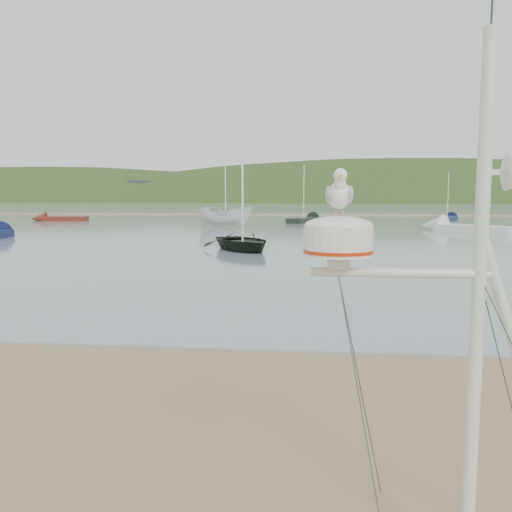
# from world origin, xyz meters

# --- Properties ---
(ground) EXTENTS (560.00, 560.00, 0.00)m
(ground) POSITION_xyz_m (0.00, 0.00, 0.00)
(ground) COLOR olive
(ground) RESTS_ON ground
(water) EXTENTS (560.00, 256.00, 0.04)m
(water) POSITION_xyz_m (0.00, 132.00, 0.02)
(water) COLOR gray
(water) RESTS_ON ground
(sandbar) EXTENTS (560.00, 7.00, 0.07)m
(sandbar) POSITION_xyz_m (0.00, 70.00, 0.07)
(sandbar) COLOR olive
(sandbar) RESTS_ON water
(hill_ridge) EXTENTS (620.00, 180.00, 80.00)m
(hill_ridge) POSITION_xyz_m (18.52, 235.00, -19.70)
(hill_ridge) COLOR #243A17
(hill_ridge) RESTS_ON ground
(far_cottages) EXTENTS (294.40, 6.30, 8.00)m
(far_cottages) POSITION_xyz_m (3.00, 196.00, 4.00)
(far_cottages) COLOR silver
(far_cottages) RESTS_ON ground
(mast_rig) EXTENTS (2.24, 2.39, 5.05)m
(mast_rig) POSITION_xyz_m (4.65, -1.90, 1.22)
(mast_rig) COLOR silver
(mast_rig) RESTS_ON ground
(boat_dark) EXTENTS (3.23, 2.52, 4.52)m
(boat_dark) POSITION_xyz_m (-0.15, 21.89, 2.30)
(boat_dark) COLOR black
(boat_dark) RESTS_ON water
(boat_white) EXTENTS (1.99, 1.94, 4.88)m
(boat_white) POSITION_xyz_m (-4.19, 41.36, 2.48)
(boat_white) COLOR silver
(boat_white) RESTS_ON water
(dinghy_red_far) EXTENTS (6.18, 2.50, 1.46)m
(dinghy_red_far) POSITION_xyz_m (-24.77, 50.37, 0.29)
(dinghy_red_far) COLOR #5B1D14
(dinghy_red_far) RESTS_ON ground
(sailboat_blue_far) EXTENTS (3.78, 5.70, 5.69)m
(sailboat_blue_far) POSITION_xyz_m (18.63, 56.03, 0.30)
(sailboat_blue_far) COLOR #121942
(sailboat_blue_far) RESTS_ON ground
(sailboat_white_near) EXTENTS (7.05, 7.17, 8.00)m
(sailboat_white_near) POSITION_xyz_m (14.52, 39.21, 0.30)
(sailboat_white_near) COLOR silver
(sailboat_white_near) RESTS_ON ground
(sailboat_dark_mid) EXTENTS (4.14, 6.60, 6.50)m
(sailboat_dark_mid) POSITION_xyz_m (3.22, 51.48, 0.30)
(sailboat_dark_mid) COLOR black
(sailboat_dark_mid) RESTS_ON ground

